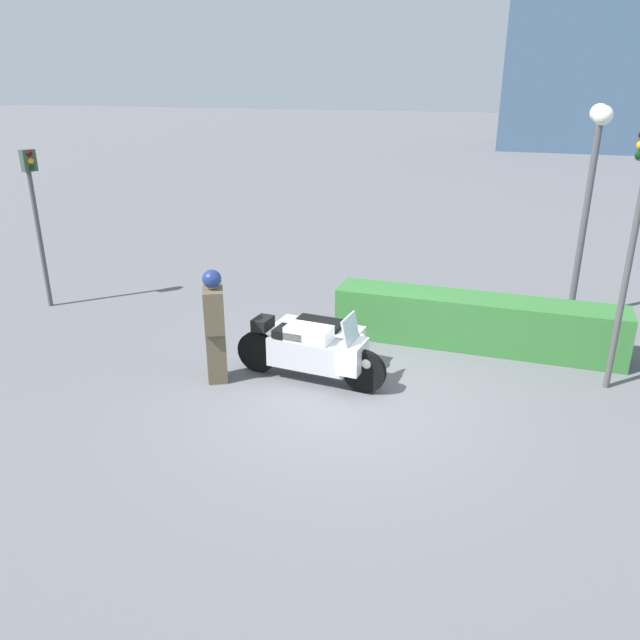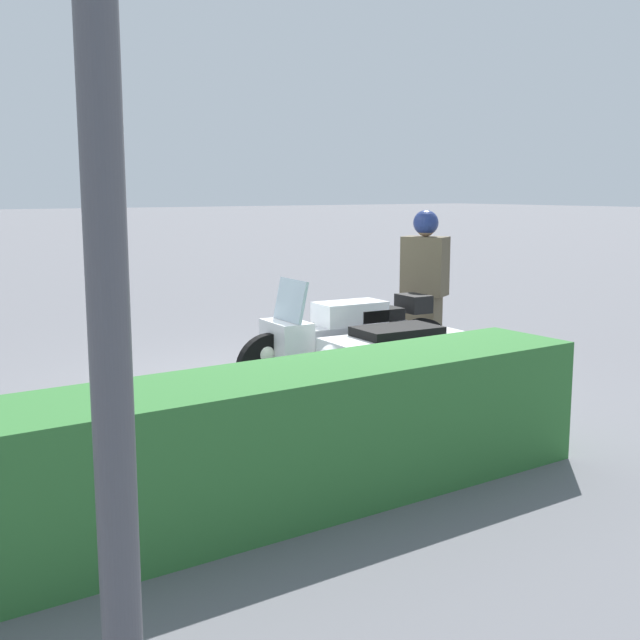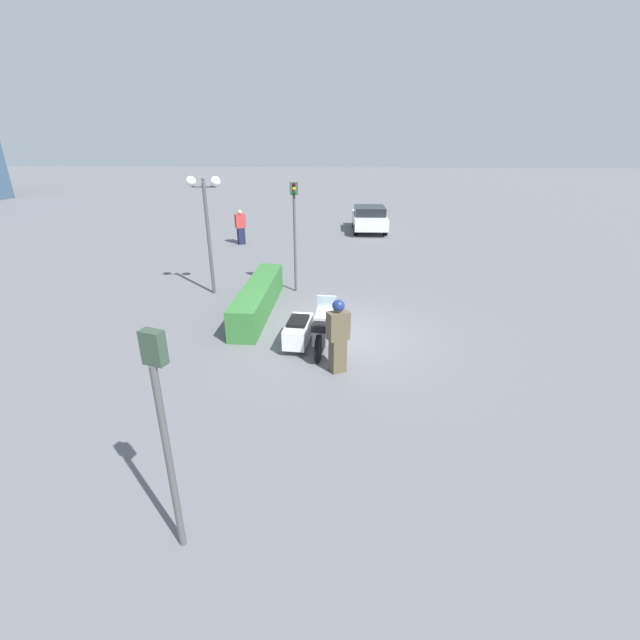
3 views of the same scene
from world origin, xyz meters
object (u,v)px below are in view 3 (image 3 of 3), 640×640
object	(u,v)px
officer_rider	(338,334)
traffic_light_near	(295,223)
police_motorcycle	(311,327)
twin_lamp_post	(206,207)
parked_car_background	(369,218)
traffic_light_far	(163,413)
pedestrian_bystander	(241,227)
hedge_bush_curbside	(258,298)

from	to	relation	value
officer_rider	traffic_light_near	world-z (taller)	traffic_light_near
police_motorcycle	traffic_light_near	bearing A→B (deg)	16.60
officer_rider	twin_lamp_post	distance (m)	7.20
officer_rider	parked_car_background	world-z (taller)	officer_rider
traffic_light_far	twin_lamp_post	bearing A→B (deg)	31.56
traffic_light_near	parked_car_background	bearing A→B (deg)	153.92
twin_lamp_post	traffic_light_far	bearing A→B (deg)	-165.40
officer_rider	twin_lamp_post	size ratio (longest dim) A/B	0.45
pedestrian_bystander	police_motorcycle	bearing A→B (deg)	171.02
police_motorcycle	traffic_light_far	xyz separation A→B (m)	(-6.18, 1.16, 1.60)
officer_rider	traffic_light_far	size ratio (longest dim) A/B	0.57
officer_rider	traffic_light_near	bearing A→B (deg)	168.50
hedge_bush_curbside	traffic_light_near	world-z (taller)	traffic_light_near
hedge_bush_curbside	pedestrian_bystander	bearing A→B (deg)	16.69
traffic_light_near	pedestrian_bystander	world-z (taller)	traffic_light_near
officer_rider	twin_lamp_post	bearing A→B (deg)	-167.05
twin_lamp_post	parked_car_background	bearing A→B (deg)	-26.70
twin_lamp_post	traffic_light_far	distance (m)	10.37
traffic_light_far	officer_rider	bearing A→B (deg)	-4.84
traffic_light_near	traffic_light_far	size ratio (longest dim) A/B	1.20
parked_car_background	hedge_bush_curbside	bearing A→B (deg)	161.36
twin_lamp_post	parked_car_background	world-z (taller)	twin_lamp_post
traffic_light_far	pedestrian_bystander	bearing A→B (deg)	28.04
pedestrian_bystander	traffic_light_near	bearing A→B (deg)	176.18
officer_rider	traffic_light_near	size ratio (longest dim) A/B	0.47
officer_rider	traffic_light_far	bearing A→B (deg)	-49.63
hedge_bush_curbside	parked_car_background	xyz separation A→B (m)	(13.29, -3.93, 0.31)
police_motorcycle	pedestrian_bystander	xyz separation A→B (m)	(11.51, 4.63, 0.41)
hedge_bush_curbside	traffic_light_near	distance (m)	2.98
parked_car_background	twin_lamp_post	bearing A→B (deg)	151.16
traffic_light_near	twin_lamp_post	bearing A→B (deg)	-93.24
police_motorcycle	traffic_light_far	distance (m)	6.48
hedge_bush_curbside	pedestrian_bystander	world-z (taller)	pedestrian_bystander
parked_car_background	police_motorcycle	bearing A→B (deg)	170.13
traffic_light_near	hedge_bush_curbside	bearing A→B (deg)	-35.91
hedge_bush_curbside	pedestrian_bystander	xyz separation A→B (m)	(9.31, 2.79, 0.43)
twin_lamp_post	pedestrian_bystander	bearing A→B (deg)	6.39
traffic_light_far	parked_car_background	bearing A→B (deg)	8.40
police_motorcycle	officer_rider	bearing A→B (deg)	-147.53
hedge_bush_curbside	parked_car_background	distance (m)	13.86
officer_rider	parked_car_background	bearing A→B (deg)	147.59
police_motorcycle	parked_car_background	distance (m)	15.63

